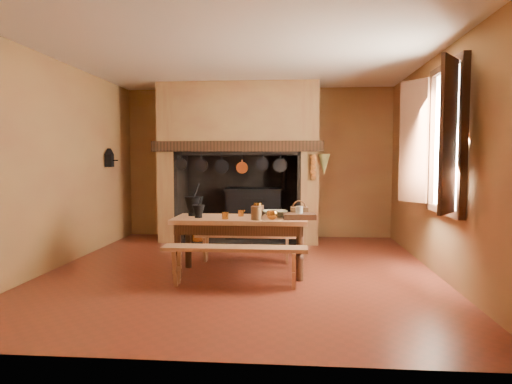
{
  "coord_description": "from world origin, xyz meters",
  "views": [
    {
      "loc": [
        0.69,
        -5.9,
        1.45
      ],
      "look_at": [
        0.16,
        0.3,
        1.02
      ],
      "focal_mm": 32.0,
      "sensor_mm": 36.0,
      "label": 1
    }
  ],
  "objects_px": {
    "iron_range": "(255,213)",
    "mixing_bowl": "(275,213)",
    "wicker_basket": "(299,211)",
    "bench_front": "(235,257)",
    "coffee_grinder": "(258,209)",
    "work_table": "(241,226)"
  },
  "relations": [
    {
      "from": "mixing_bowl",
      "to": "wicker_basket",
      "type": "xyz_separation_m",
      "value": [
        0.31,
        0.03,
        0.03
      ]
    },
    {
      "from": "iron_range",
      "to": "mixing_bowl",
      "type": "height_order",
      "value": "iron_range"
    },
    {
      "from": "work_table",
      "to": "mixing_bowl",
      "type": "bearing_deg",
      "value": 13.97
    },
    {
      "from": "coffee_grinder",
      "to": "mixing_bowl",
      "type": "xyz_separation_m",
      "value": [
        0.23,
        -0.1,
        -0.04
      ]
    },
    {
      "from": "mixing_bowl",
      "to": "wicker_basket",
      "type": "height_order",
      "value": "wicker_basket"
    },
    {
      "from": "bench_front",
      "to": "work_table",
      "type": "bearing_deg",
      "value": 90.0
    },
    {
      "from": "work_table",
      "to": "coffee_grinder",
      "type": "height_order",
      "value": "coffee_grinder"
    },
    {
      "from": "coffee_grinder",
      "to": "wicker_basket",
      "type": "xyz_separation_m",
      "value": [
        0.54,
        -0.07,
        -0.01
      ]
    },
    {
      "from": "coffee_grinder",
      "to": "mixing_bowl",
      "type": "distance_m",
      "value": 0.26
    },
    {
      "from": "bench_front",
      "to": "coffee_grinder",
      "type": "distance_m",
      "value": 0.95
    },
    {
      "from": "iron_range",
      "to": "work_table",
      "type": "height_order",
      "value": "iron_range"
    },
    {
      "from": "bench_front",
      "to": "mixing_bowl",
      "type": "relative_size",
      "value": 5.19
    },
    {
      "from": "work_table",
      "to": "bench_front",
      "type": "bearing_deg",
      "value": -90.0
    },
    {
      "from": "bench_front",
      "to": "mixing_bowl",
      "type": "xyz_separation_m",
      "value": [
        0.43,
        0.71,
        0.42
      ]
    },
    {
      "from": "iron_range",
      "to": "mixing_bowl",
      "type": "distance_m",
      "value": 2.58
    },
    {
      "from": "bench_front",
      "to": "mixing_bowl",
      "type": "distance_m",
      "value": 0.93
    },
    {
      "from": "work_table",
      "to": "wicker_basket",
      "type": "bearing_deg",
      "value": 10.74
    },
    {
      "from": "iron_range",
      "to": "coffee_grinder",
      "type": "bearing_deg",
      "value": -84.05
    },
    {
      "from": "bench_front",
      "to": "mixing_bowl",
      "type": "height_order",
      "value": "mixing_bowl"
    },
    {
      "from": "iron_range",
      "to": "bench_front",
      "type": "distance_m",
      "value": 3.23
    },
    {
      "from": "iron_range",
      "to": "mixing_bowl",
      "type": "relative_size",
      "value": 4.99
    },
    {
      "from": "iron_range",
      "to": "wicker_basket",
      "type": "xyz_separation_m",
      "value": [
        0.79,
        -2.49,
        0.31
      ]
    }
  ]
}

